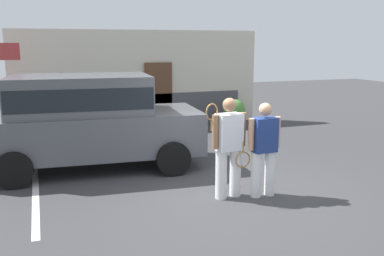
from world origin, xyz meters
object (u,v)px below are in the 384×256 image
(tennis_player_woman, at_px, (264,149))
(potted_plant_by_porch, at_px, (234,112))
(parked_suv, at_px, (88,117))
(tennis_player_man, at_px, (229,146))

(tennis_player_woman, distance_m, potted_plant_by_porch, 6.33)
(parked_suv, distance_m, tennis_player_man, 3.39)
(parked_suv, bearing_deg, potted_plant_by_porch, 36.66)
(parked_suv, relative_size, tennis_player_man, 2.64)
(parked_suv, xyz_separation_m, tennis_player_woman, (2.72, -2.81, -0.27))
(parked_suv, xyz_separation_m, potted_plant_by_porch, (4.97, 3.10, -0.62))
(parked_suv, relative_size, tennis_player_woman, 2.79)
(tennis_player_man, relative_size, tennis_player_woman, 1.06)
(tennis_player_woman, bearing_deg, tennis_player_man, -15.10)
(tennis_player_man, distance_m, potted_plant_by_porch, 6.44)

